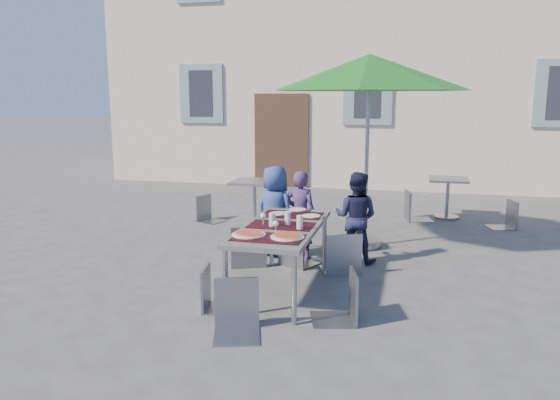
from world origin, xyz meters
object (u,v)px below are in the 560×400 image
(pizza_near_right, at_px, (287,236))
(bg_chair_l_1, at_px, (414,187))
(patio_umbrella, at_px, (369,74))
(cafe_table_1, at_px, (448,192))
(cafe_table_0, at_px, (255,195))
(chair_3, at_px, (214,263))
(chair_0, at_px, (248,220))
(chair_5, at_px, (236,275))
(chair_1, at_px, (296,226))
(chair_4, at_px, (344,266))
(bg_chair_r_0, at_px, (276,192))
(child_1, at_px, (300,215))
(bg_chair_l_0, at_px, (207,193))
(pizza_near_left, at_px, (249,234))
(chair_2, at_px, (343,227))
(bg_chair_r_1, at_px, (508,198))
(child_2, at_px, (356,217))
(dining_table, at_px, (281,230))
(child_0, at_px, (275,211))

(pizza_near_right, xyz_separation_m, bg_chair_l_1, (1.21, 4.50, -0.19))
(patio_umbrella, distance_m, cafe_table_1, 3.22)
(cafe_table_0, distance_m, cafe_table_1, 3.45)
(chair_3, bearing_deg, cafe_table_0, 100.12)
(chair_0, relative_size, chair_5, 1.09)
(cafe_table_1, bearing_deg, chair_1, -120.70)
(chair_4, distance_m, bg_chair_r_0, 4.18)
(child_1, relative_size, bg_chair_l_0, 1.39)
(chair_1, bearing_deg, pizza_near_left, -97.04)
(pizza_near_right, bearing_deg, pizza_near_left, -179.72)
(chair_2, bearing_deg, bg_chair_r_0, 120.85)
(chair_5, distance_m, bg_chair_r_1, 5.77)
(patio_umbrella, relative_size, bg_chair_r_1, 3.11)
(chair_2, xyz_separation_m, chair_3, (-1.11, -1.43, -0.10))
(child_2, height_order, cafe_table_0, child_2)
(bg_chair_l_1, bearing_deg, cafe_table_1, 28.82)
(chair_4, bearing_deg, chair_0, 134.40)
(patio_umbrella, bearing_deg, chair_1, -123.35)
(child_2, xyz_separation_m, patio_umbrella, (0.05, 0.76, 1.85))
(pizza_near_left, distance_m, pizza_near_right, 0.40)
(patio_umbrella, relative_size, bg_chair_l_0, 3.18)
(dining_table, distance_m, pizza_near_left, 0.56)
(chair_3, distance_m, chair_5, 0.63)
(chair_0, relative_size, bg_chair_r_0, 1.12)
(child_1, xyz_separation_m, bg_chair_l_1, (1.46, 2.70, -0.01))
(chair_2, relative_size, chair_4, 1.06)
(child_1, height_order, cafe_table_1, child_1)
(chair_1, xyz_separation_m, chair_5, (-0.10, -2.08, 0.03))
(dining_table, xyz_separation_m, chair_4, (0.78, -0.65, -0.15))
(child_2, xyz_separation_m, chair_1, (-0.71, -0.40, -0.07))
(chair_0, distance_m, cafe_table_0, 2.18)
(child_1, relative_size, cafe_table_1, 1.66)
(chair_4, bearing_deg, bg_chair_l_0, 127.55)
(bg_chair_l_0, bearing_deg, chair_5, -65.30)
(patio_umbrella, bearing_deg, chair_3, -114.57)
(dining_table, bearing_deg, child_2, 62.89)
(patio_umbrella, bearing_deg, bg_chair_l_1, 70.65)
(cafe_table_0, bearing_deg, bg_chair_l_0, 169.86)
(bg_chair_l_0, bearing_deg, bg_chair_l_1, 15.11)
(pizza_near_right, bearing_deg, chair_5, -116.33)
(child_0, distance_m, patio_umbrella, 2.28)
(chair_4, distance_m, cafe_table_1, 5.10)
(pizza_near_left, distance_m, chair_5, 0.69)
(chair_4, height_order, patio_umbrella, patio_umbrella)
(child_2, relative_size, chair_4, 1.27)
(child_0, relative_size, bg_chair_r_0, 1.35)
(child_0, relative_size, patio_umbrella, 0.45)
(chair_2, bearing_deg, patio_umbrella, 83.52)
(pizza_near_left, bearing_deg, child_2, 64.04)
(chair_1, bearing_deg, bg_chair_r_1, 44.18)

